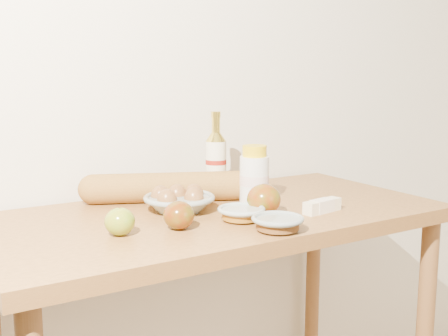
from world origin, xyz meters
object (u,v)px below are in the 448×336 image
Objects in this scene: cream_bottle at (254,176)px; baguette at (169,187)px; table at (218,255)px; bourbon_bottle at (216,162)px; egg_bowl at (179,201)px.

cream_bottle is 0.25m from baguette.
table is 2.42× the size of baguette.
cream_bottle reaches higher than baguette.
bourbon_bottle is 0.14m from cream_bottle.
egg_bowl is (-0.09, 0.05, 0.15)m from table.
cream_bottle is 0.69× the size of egg_bowl.
table is at bearing -29.19° from egg_bowl.
bourbon_bottle reaches higher than table.
baguette is (-0.15, 0.01, -0.06)m from bourbon_bottle.
table is 0.18m from egg_bowl.
cream_bottle is (0.13, 0.02, 0.20)m from table.
cream_bottle reaches higher than egg_bowl.
baguette is (-0.07, 0.16, 0.17)m from table.
baguette is at bearing 78.18° from egg_bowl.
cream_bottle is 0.23m from egg_bowl.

